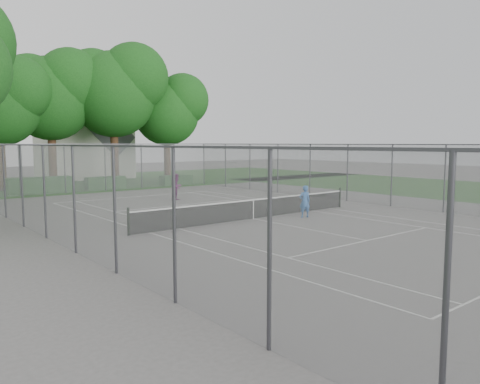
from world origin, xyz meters
TOP-DOWN VIEW (x-y plane):
  - ground at (0.00, 0.00)m, footprint 120.00×120.00m
  - grass_far at (0.00, 26.00)m, footprint 60.00×20.00m
  - grass_right at (22.00, 0.00)m, footprint 16.00×40.00m
  - court_markings at (0.00, 0.00)m, footprint 11.03×23.83m
  - tennis_net at (0.00, 0.00)m, footprint 12.87×0.10m
  - perimeter_fence at (0.00, 0.00)m, footprint 18.08×34.08m
  - tree_far_left at (-5.88, 22.10)m, footprint 6.95×6.35m
  - tree_far_midleft at (-1.67, 23.46)m, footprint 7.87×7.19m
  - tree_far_midright at (3.19, 22.02)m, footprint 8.45×7.71m
  - tree_far_right at (8.29, 21.78)m, footprint 6.95×6.35m
  - hedge_left at (-4.26, 18.69)m, footprint 4.45×1.33m
  - hedge_mid at (0.48, 18.14)m, footprint 3.07×0.88m
  - hedge_right at (6.72, 17.90)m, footprint 2.75×1.01m
  - house at (3.57, 30.41)m, footprint 8.25×6.39m
  - girl_player at (2.24, -1.20)m, footprint 0.66×0.55m
  - woman_player at (1.04, 8.55)m, footprint 0.98×0.88m

SIDE VIEW (x-z plane):
  - ground at x=0.00m, z-range 0.00..0.00m
  - grass_far at x=0.00m, z-range 0.00..0.00m
  - grass_right at x=22.00m, z-range 0.00..0.00m
  - court_markings at x=0.00m, z-range 0.00..0.01m
  - hedge_right at x=6.72m, z-range 0.00..0.83m
  - hedge_mid at x=0.48m, z-range 0.00..0.96m
  - tennis_net at x=0.00m, z-range -0.04..1.06m
  - hedge_left at x=-4.26m, z-range 0.00..1.11m
  - girl_player at x=2.24m, z-range 0.00..1.55m
  - woman_player at x=1.04m, z-range 0.00..1.67m
  - perimeter_fence at x=0.00m, z-range 0.05..3.57m
  - house at x=3.57m, z-range -1.00..9.27m
  - tree_far_left at x=-5.88m, z-range 1.87..11.86m
  - tree_far_right at x=8.29m, z-range 1.87..11.87m
  - tree_far_midleft at x=-1.67m, z-range 2.12..13.44m
  - tree_far_midright at x=3.19m, z-range 2.28..14.42m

